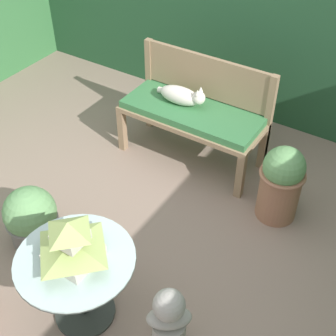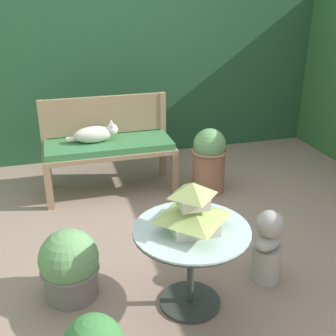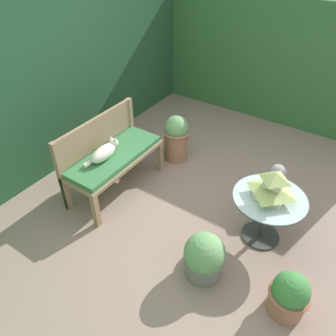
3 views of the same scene
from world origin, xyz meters
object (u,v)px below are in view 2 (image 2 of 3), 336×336
(garden_bench, at_px, (109,149))
(potted_plant_bench_right, at_px, (209,159))
(patio_table, at_px, (191,245))
(potted_plant_table_far, at_px, (70,266))
(cat, at_px, (95,134))
(pagoda_birdhouse, at_px, (192,209))
(garden_bust, at_px, (268,247))

(garden_bench, bearing_deg, potted_plant_bench_right, -15.27)
(patio_table, bearing_deg, potted_plant_table_far, 158.16)
(cat, bearing_deg, potted_plant_bench_right, -17.68)
(pagoda_birdhouse, distance_m, garden_bust, 0.71)
(cat, relative_size, potted_plant_table_far, 1.03)
(potted_plant_bench_right, bearing_deg, cat, 165.08)
(garden_bench, xyz_separation_m, garden_bust, (0.80, -1.61, -0.18))
(patio_table, relative_size, potted_plant_table_far, 1.49)
(garden_bench, xyz_separation_m, pagoda_birdhouse, (0.24, -1.71, 0.24))
(patio_table, bearing_deg, pagoda_birdhouse, -104.04)
(cat, bearing_deg, pagoda_birdhouse, -81.26)
(cat, bearing_deg, potted_plant_table_far, -106.35)
(garden_bust, height_order, potted_plant_table_far, garden_bust)
(patio_table, bearing_deg, cat, 101.50)
(cat, height_order, pagoda_birdhouse, pagoda_birdhouse)
(cat, distance_m, patio_table, 1.78)
(pagoda_birdhouse, relative_size, garden_bust, 0.68)
(garden_bench, bearing_deg, patio_table, -82.10)
(potted_plant_table_far, height_order, potted_plant_bench_right, potted_plant_bench_right)
(patio_table, distance_m, garden_bust, 0.60)
(potted_plant_bench_right, bearing_deg, pagoda_birdhouse, -114.54)
(garden_bust, height_order, potted_plant_bench_right, potted_plant_bench_right)
(garden_bust, distance_m, potted_plant_table_far, 1.28)
(patio_table, distance_m, potted_plant_bench_right, 1.61)
(patio_table, height_order, potted_plant_table_far, patio_table)
(garden_bench, distance_m, potted_plant_table_far, 1.52)
(patio_table, xyz_separation_m, potted_plant_table_far, (-0.70, 0.28, -0.21))
(garden_bench, height_order, pagoda_birdhouse, pagoda_birdhouse)
(garden_bust, xyz_separation_m, potted_plant_table_far, (-1.27, 0.19, -0.03))
(garden_bench, height_order, potted_plant_table_far, garden_bench)
(patio_table, bearing_deg, garden_bench, 97.90)
(potted_plant_table_far, distance_m, potted_plant_bench_right, 1.81)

